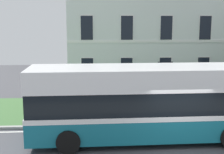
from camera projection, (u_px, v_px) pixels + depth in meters
name	position (u px, v px, depth m)	size (l,w,h in m)	color
ground_plane	(179.00, 150.00, 12.22)	(60.00, 56.00, 0.18)	#434348
georgian_townhouse	(152.00, 10.00, 26.94)	(14.60, 11.21, 12.28)	silver
iron_verge_railing	(197.00, 112.00, 15.43)	(12.86, 0.04, 0.97)	black
single_decker_bus	(146.00, 102.00, 13.07)	(10.11, 2.89, 3.24)	#166A7F
litter_bin	(107.00, 107.00, 16.01)	(0.53, 0.53, 1.13)	#23472D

